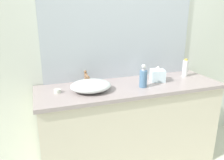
# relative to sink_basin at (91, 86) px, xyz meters

# --- Properties ---
(bathroom_wall_rear) EXTENTS (6.00, 0.06, 2.60)m
(bathroom_wall_rear) POSITION_rel_sink_basin_xyz_m (0.48, 0.35, 0.37)
(bathroom_wall_rear) COLOR silver
(bathroom_wall_rear) RESTS_ON ground
(vanity_counter) EXTENTS (1.80, 0.58, 0.88)m
(vanity_counter) POSITION_rel_sink_basin_xyz_m (0.40, 0.02, -0.49)
(vanity_counter) COLOR beige
(vanity_counter) RESTS_ON ground
(wall_mirror_panel) EXTENTS (1.60, 0.01, 1.20)m
(wall_mirror_panel) POSITION_rel_sink_basin_xyz_m (0.40, 0.31, 0.55)
(wall_mirror_panel) COLOR #B2BCC6
(wall_mirror_panel) RESTS_ON vanity_counter
(sink_basin) EXTENTS (0.37, 0.33, 0.09)m
(sink_basin) POSITION_rel_sink_basin_xyz_m (0.00, 0.00, 0.00)
(sink_basin) COLOR silver
(sink_basin) RESTS_ON vanity_counter
(faucet) EXTENTS (0.03, 0.15, 0.14)m
(faucet) POSITION_rel_sink_basin_xyz_m (0.00, 0.17, 0.03)
(faucet) COLOR brown
(faucet) RESTS_ON vanity_counter
(soap_dispenser) EXTENTS (0.07, 0.07, 0.22)m
(soap_dispenser) POSITION_rel_sink_basin_xyz_m (0.49, -0.06, 0.05)
(soap_dispenser) COLOR teal
(soap_dispenser) RESTS_ON vanity_counter
(lotion_bottle) EXTENTS (0.06, 0.06, 0.19)m
(lotion_bottle) POSITION_rel_sink_basin_xyz_m (1.09, 0.12, 0.04)
(lotion_bottle) COLOR white
(lotion_bottle) RESTS_ON vanity_counter
(tissue_box) EXTENTS (0.17, 0.17, 0.16)m
(tissue_box) POSITION_rel_sink_basin_xyz_m (0.71, 0.06, 0.02)
(tissue_box) COLOR silver
(tissue_box) RESTS_ON vanity_counter
(candle_jar) EXTENTS (0.06, 0.06, 0.03)m
(candle_jar) POSITION_rel_sink_basin_xyz_m (-0.29, 0.04, -0.03)
(candle_jar) COLOR silver
(candle_jar) RESTS_ON vanity_counter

